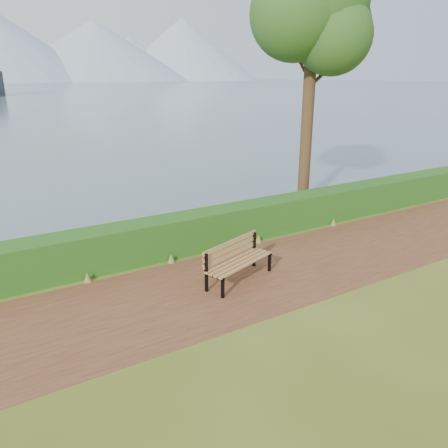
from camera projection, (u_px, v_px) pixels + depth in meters
ground at (253, 284)px, 9.92m from camera, size 140.00×140.00×0.00m
path at (246, 279)px, 10.16m from camera, size 40.00×3.40×0.01m
hedge at (199, 230)px, 11.87m from camera, size 32.00×0.85×1.00m
bench at (236, 258)px, 9.95m from camera, size 1.95×1.12×0.94m
tree at (314, 10)px, 13.84m from camera, size 4.51×3.73×8.71m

